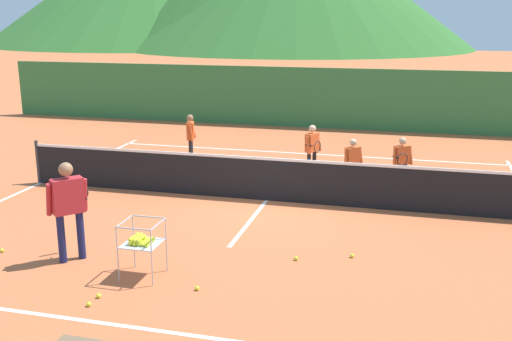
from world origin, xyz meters
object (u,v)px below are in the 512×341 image
student_1 (312,146)px  tennis_ball_7 (296,258)px  tennis_ball_4 (352,256)px  ball_cart (141,241)px  tennis_ball_3 (2,250)px  tennis_net (267,179)px  instructor (69,202)px  tennis_ball_1 (197,288)px  tennis_ball_6 (99,296)px  student_0 (191,134)px  student_2 (353,159)px  student_3 (402,159)px  tennis_ball_5 (89,304)px

student_1 → tennis_ball_7: bearing=-83.3°
tennis_ball_4 → tennis_ball_7: 0.96m
ball_cart → tennis_ball_3: size_ratio=13.22×
ball_cart → tennis_net: bearing=77.5°
instructor → student_1: (3.00, 6.23, -0.21)m
tennis_ball_1 → tennis_ball_3: 3.81m
tennis_ball_3 → tennis_ball_6: (2.47, -1.13, 0.00)m
student_1 → tennis_ball_4: student_1 is taller
student_0 → student_2: bearing=-19.0°
student_2 → student_3: size_ratio=0.97×
student_2 → tennis_ball_6: bearing=-114.7°
tennis_net → tennis_ball_3: size_ratio=168.72×
tennis_net → student_1: student_1 is taller
student_1 → tennis_ball_3: bearing=-124.9°
student_0 → ball_cart: (1.89, -7.21, -0.21)m
tennis_ball_7 → student_1: bearing=96.7°
student_3 → tennis_ball_5: bearing=-120.2°
tennis_ball_4 → tennis_ball_7: bearing=-159.0°
instructor → student_0: size_ratio=1.26×
instructor → tennis_ball_5: 2.05m
instructor → tennis_ball_4: bearing=15.6°
instructor → student_3: instructor is taller
tennis_ball_4 → tennis_ball_7: same height
student_0 → student_3: (5.67, -1.29, -0.05)m
student_2 → student_3: bearing=14.5°
ball_cart → tennis_ball_1: (1.00, -0.25, -0.56)m
student_0 → student_3: size_ratio=1.07×
tennis_ball_1 → tennis_ball_3: size_ratio=1.00×
student_2 → tennis_ball_5: student_2 is taller
student_1 → tennis_ball_7: student_1 is taller
instructor → tennis_ball_6: 1.87m
tennis_net → student_3: bearing=29.5°
tennis_net → instructor: (-2.37, -4.02, 0.51)m
tennis_net → tennis_ball_5: (-1.26, -5.44, -0.47)m
student_0 → student_3: 5.82m
tennis_net → tennis_ball_7: size_ratio=168.72×
tennis_net → tennis_ball_7: tennis_net is taller
tennis_ball_3 → student_2: bearing=44.4°
student_0 → tennis_ball_3: 7.02m
tennis_ball_4 → tennis_ball_6: same height
tennis_net → student_0: bearing=134.6°
student_3 → tennis_ball_4: (-0.68, -4.35, -0.72)m
instructor → student_3: size_ratio=1.35×
tennis_ball_3 → tennis_ball_6: bearing=-24.6°
student_1 → student_3: student_1 is taller
student_3 → tennis_ball_5: student_3 is taller
tennis_net → student_1: bearing=74.1°
tennis_ball_7 → student_3: bearing=71.5°
tennis_ball_5 → tennis_ball_6: bearing=89.0°
instructor → tennis_ball_4: size_ratio=24.73×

